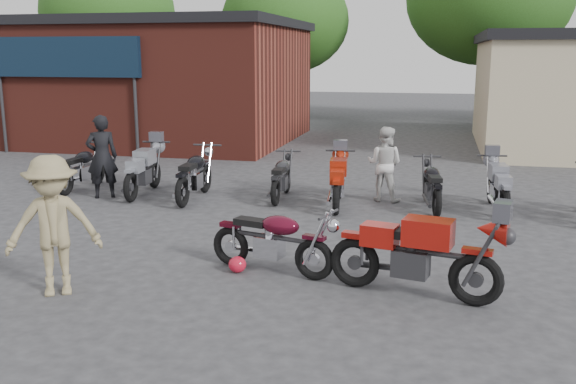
% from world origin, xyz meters
% --- Properties ---
extents(ground, '(90.00, 90.00, 0.00)m').
position_xyz_m(ground, '(0.00, 0.00, 0.00)').
color(ground, '#303033').
extents(brick_building, '(12.00, 8.00, 4.00)m').
position_xyz_m(brick_building, '(-9.00, 14.00, 2.00)').
color(brick_building, maroon).
rests_on(brick_building, ground).
extents(tree_0, '(6.56, 6.56, 8.20)m').
position_xyz_m(tree_0, '(-14.00, 22.00, 4.10)').
color(tree_0, '#254813').
rests_on(tree_0, ground).
extents(tree_1, '(5.92, 5.92, 7.40)m').
position_xyz_m(tree_1, '(-5.00, 22.00, 3.70)').
color(tree_1, '#254813').
rests_on(tree_1, ground).
extents(tree_2, '(7.04, 7.04, 8.80)m').
position_xyz_m(tree_2, '(4.00, 22.00, 4.40)').
color(tree_2, '#254813').
rests_on(tree_2, ground).
extents(vintage_motorcycle, '(1.99, 1.07, 1.10)m').
position_xyz_m(vintage_motorcycle, '(-0.02, 0.67, 0.55)').
color(vintage_motorcycle, '#4A0919').
rests_on(vintage_motorcycle, ground).
extents(sportbike, '(2.29, 1.16, 1.27)m').
position_xyz_m(sportbike, '(2.02, 0.20, 0.64)').
color(sportbike, '#B0160E').
rests_on(sportbike, ground).
extents(helmet, '(0.33, 0.33, 0.24)m').
position_xyz_m(helmet, '(-0.53, 0.57, 0.12)').
color(helmet, red).
rests_on(helmet, ground).
extents(person_dark, '(0.79, 0.71, 1.82)m').
position_xyz_m(person_dark, '(-4.90, 4.62, 0.91)').
color(person_dark, black).
rests_on(person_dark, ground).
extents(person_light, '(0.89, 0.77, 1.60)m').
position_xyz_m(person_light, '(1.11, 5.73, 0.80)').
color(person_light, silver).
rests_on(person_light, ground).
extents(person_tan, '(1.38, 1.19, 1.85)m').
position_xyz_m(person_tan, '(-2.58, -0.77, 0.92)').
color(person_tan, '#96865C').
rests_on(person_tan, ground).
extents(row_bike_0, '(0.64, 1.91, 1.11)m').
position_xyz_m(row_bike_0, '(-5.82, 5.31, 0.55)').
color(row_bike_0, black).
rests_on(row_bike_0, ground).
extents(row_bike_1, '(0.89, 2.13, 1.20)m').
position_xyz_m(row_bike_1, '(-4.19, 5.12, 0.60)').
color(row_bike_1, gray).
rests_on(row_bike_1, ground).
extents(row_bike_2, '(0.78, 2.10, 1.20)m').
position_xyz_m(row_bike_2, '(-2.88, 4.91, 0.60)').
color(row_bike_2, black).
rests_on(row_bike_2, ground).
extents(row_bike_3, '(0.70, 1.84, 1.05)m').
position_xyz_m(row_bike_3, '(-1.07, 5.39, 0.53)').
color(row_bike_3, black).
rests_on(row_bike_3, ground).
extents(row_bike_4, '(0.88, 2.07, 1.16)m').
position_xyz_m(row_bike_4, '(0.23, 4.99, 0.58)').
color(row_bike_4, '#AE240E').
rests_on(row_bike_4, ground).
extents(row_bike_5, '(0.90, 1.93, 1.07)m').
position_xyz_m(row_bike_5, '(2.12, 5.19, 0.54)').
color(row_bike_5, black).
rests_on(row_bike_5, ground).
extents(row_bike_6, '(0.83, 1.98, 1.12)m').
position_xyz_m(row_bike_6, '(3.41, 5.32, 0.56)').
color(row_bike_6, gray).
rests_on(row_bike_6, ground).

